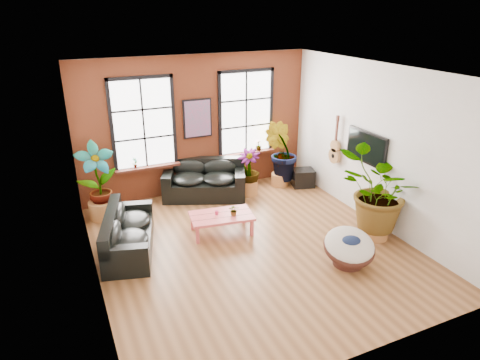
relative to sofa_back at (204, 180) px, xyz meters
The scene contains 19 objects.
room 2.95m from the sofa_back, 89.77° to the right, with size 6.04×6.54×3.54m.
sofa_back is the anchor object (origin of this frame).
sofa_left 2.98m from the sofa_back, 141.19° to the right, with size 1.37×2.21×0.81m.
coffee_table 2.01m from the sofa_back, 99.47° to the right, with size 1.42×0.94×0.51m.
papasan_chair 4.34m from the sofa_back, 71.33° to the right, with size 1.22×1.22×0.72m.
poster 1.58m from the sofa_back, 88.43° to the left, with size 0.74×0.06×0.98m.
tv_wall_unit 3.84m from the sofa_back, 36.66° to the right, with size 0.13×1.86×1.20m.
media_box 2.71m from the sofa_back, 10.34° to the right, with size 0.68×0.61×0.47m.
pot_back_left 2.61m from the sofa_back, behind, with size 0.71×0.71×0.41m.
pot_back_right 2.14m from the sofa_back, ahead, with size 0.51×0.51×0.34m.
pot_right_wall 4.35m from the sofa_back, 53.98° to the right, with size 0.63×0.63×0.39m.
pot_mid 1.14m from the sofa_back, 17.77° to the right, with size 0.67×0.67×0.38m.
floor_plant_back_left 2.65m from the sofa_back, behind, with size 0.87×0.59×1.66m, color #205115.
floor_plant_back_right 2.20m from the sofa_back, ahead, with size 0.86×0.69×1.57m, color #205115.
floor_plant_right_wall 4.34m from the sofa_back, 53.99° to the right, with size 1.57×1.36×1.74m, color #205115.
floor_plant_mid 1.16m from the sofa_back, 17.06° to the right, with size 0.59×0.59×1.06m, color #205115.
table_plant 2.12m from the sofa_back, 92.55° to the right, with size 0.22×0.19×0.25m, color #205115.
sill_plant_left 1.78m from the sofa_back, 168.18° to the left, with size 0.14×0.10×0.27m, color #205115.
sill_plant_right 1.85m from the sofa_back, 11.34° to the left, with size 0.15×0.15×0.27m, color #205115.
Camera 1 is at (-3.34, -6.79, 4.56)m, focal length 32.00 mm.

